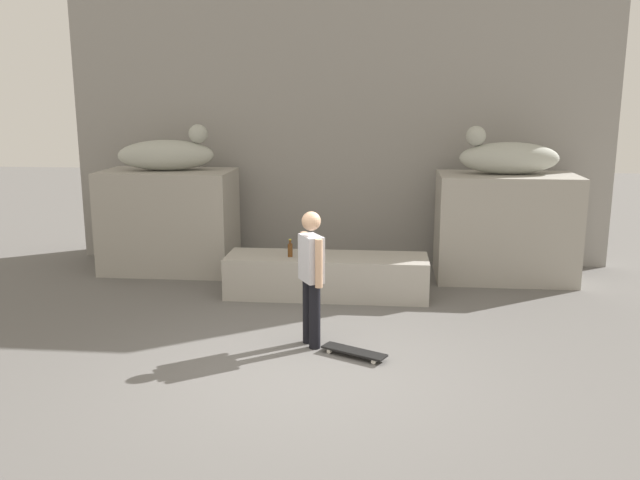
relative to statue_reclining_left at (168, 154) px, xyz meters
name	(u,v)px	position (x,y,z in m)	size (l,w,h in m)	color
ground_plane	(305,369)	(2.81, -4.09, -2.03)	(40.00, 40.00, 0.00)	#605E5B
facade_wall	(339,86)	(2.81, 1.22, 1.14)	(9.65, 0.60, 6.34)	gray
pedestal_left	(169,221)	(-0.04, -0.01, -1.16)	(2.22, 1.25, 1.75)	#A39E93
pedestal_right	(505,227)	(5.66, -0.01, -1.16)	(2.22, 1.25, 1.75)	#A39E93
statue_reclining_left	(168,154)	(0.00, 0.00, 0.00)	(1.68, 0.88, 0.78)	#ACAFA3
statue_reclining_right	(507,157)	(5.63, -0.01, 0.00)	(1.63, 0.64, 0.78)	#ACAFA3
ledge_block	(327,276)	(2.81, -1.28, -1.72)	(3.05, 0.87, 0.63)	#A39E93
skater	(311,273)	(2.80, -3.36, -1.11)	(0.35, 0.48, 1.67)	black
skateboard	(354,351)	(3.34, -3.68, -1.97)	(0.80, 0.54, 0.08)	black
bottle_clear	(312,248)	(2.60, -1.37, -1.28)	(0.07, 0.07, 0.32)	silver
bottle_brown	(290,250)	(2.27, -1.38, -1.30)	(0.07, 0.07, 0.27)	#593314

